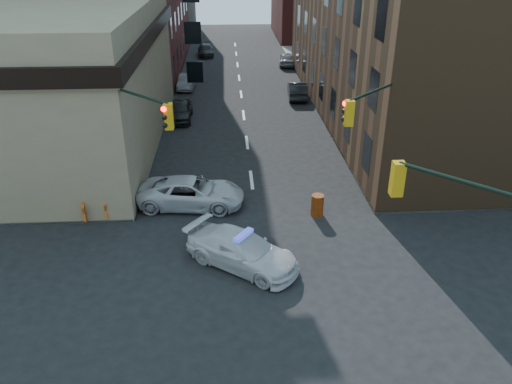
{
  "coord_description": "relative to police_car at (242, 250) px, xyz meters",
  "views": [
    {
      "loc": [
        -1.3,
        -16.02,
        12.37
      ],
      "look_at": [
        -0.09,
        4.08,
        2.2
      ],
      "focal_mm": 35.0,
      "sensor_mm": 36.0,
      "label": 1
    }
  ],
  "objects": [
    {
      "name": "ground",
      "position": [
        0.83,
        -1.57,
        -0.73
      ],
      "size": [
        140.0,
        140.0,
        0.0
      ],
      "primitive_type": "plane",
      "color": "black",
      "rests_on": "ground"
    },
    {
      "name": "sidewalk_nw",
      "position": [
        -22.17,
        31.18,
        -0.66
      ],
      "size": [
        34.0,
        54.5,
        0.15
      ],
      "primitive_type": "cube",
      "color": "gray",
      "rests_on": "ground"
    },
    {
      "name": "sidewalk_ne",
      "position": [
        23.83,
        31.18,
        -0.66
      ],
      "size": [
        34.0,
        54.5,
        0.15
      ],
      "primitive_type": "cube",
      "color": "gray",
      "rests_on": "ground"
    },
    {
      "name": "commercial_row_ne",
      "position": [
        13.83,
        20.93,
        6.27
      ],
      "size": [
        14.0,
        34.0,
        14.0
      ],
      "primitive_type": "cube",
      "color": "#4F351F",
      "rests_on": "ground"
    },
    {
      "name": "signal_pole_se",
      "position": [
        6.87,
        -7.09,
        3.88
      ],
      "size": [
        5.4,
        5.27,
        8.0
      ],
      "rotation": [
        0.0,
        0.0,
        2.36
      ],
      "color": "black",
      "rests_on": "sidewalk_se"
    },
    {
      "name": "signal_pole_nw",
      "position": [
        -5.02,
        3.77,
        3.6
      ],
      "size": [
        3.58,
        3.67,
        8.0
      ],
      "rotation": [
        0.0,
        0.0,
        -0.79
      ],
      "color": "black",
      "rests_on": "sidewalk_nw"
    },
    {
      "name": "signal_pole_ne",
      "position": [
        6.66,
        3.78,
        3.6
      ],
      "size": [
        3.67,
        3.58,
        8.0
      ],
      "rotation": [
        0.0,
        0.0,
        -2.36
      ],
      "color": "black",
      "rests_on": "sidewalk_ne"
    },
    {
      "name": "tree_ne_near",
      "position": [
        8.33,
        24.43,
        2.75
      ],
      "size": [
        3.0,
        3.0,
        4.85
      ],
      "color": "black",
      "rests_on": "sidewalk_ne"
    },
    {
      "name": "tree_ne_far",
      "position": [
        8.33,
        32.43,
        2.75
      ],
      "size": [
        3.0,
        3.0,
        4.85
      ],
      "color": "black",
      "rests_on": "sidewalk_ne"
    },
    {
      "name": "police_car",
      "position": [
        0.0,
        0.0,
        0.0
      ],
      "size": [
        5.29,
        4.65,
        1.47
      ],
      "primitive_type": "imported",
      "rotation": [
        0.0,
        0.0,
        0.94
      ],
      "color": "silver",
      "rests_on": "ground"
    },
    {
      "name": "pickup",
      "position": [
        -2.42,
        5.5,
        0.02
      ],
      "size": [
        5.67,
        3.07,
        1.51
      ],
      "primitive_type": "imported",
      "rotation": [
        0.0,
        0.0,
        1.46
      ],
      "color": "silver",
      "rests_on": "ground"
    },
    {
      "name": "parked_car_wnear",
      "position": [
        -4.06,
        19.56,
        -0.0
      ],
      "size": [
        1.74,
        4.3,
        1.46
      ],
      "primitive_type": "imported",
      "rotation": [
        0.0,
        0.0,
        -0.0
      ],
      "color": "black",
      "rests_on": "ground"
    },
    {
      "name": "parked_car_wfar",
      "position": [
        -4.15,
        28.72,
        -0.08
      ],
      "size": [
        1.66,
        4.03,
        1.3
      ],
      "primitive_type": "imported",
      "rotation": [
        0.0,
        0.0,
        -0.07
      ],
      "color": "gray",
      "rests_on": "ground"
    },
    {
      "name": "parked_car_wdeep",
      "position": [
        -2.84,
        43.48,
        -0.09
      ],
      "size": [
        2.09,
        4.52,
        1.28
      ],
      "primitive_type": "imported",
      "rotation": [
        0.0,
        0.0,
        0.07
      ],
      "color": "black",
      "rests_on": "ground"
    },
    {
      "name": "parked_car_enear",
      "position": [
        5.69,
        24.97,
        -0.01
      ],
      "size": [
        1.83,
        4.49,
        1.45
      ],
      "primitive_type": "imported",
      "rotation": [
        0.0,
        0.0,
        3.07
      ],
      "color": "black",
      "rests_on": "ground"
    },
    {
      "name": "parked_car_efar",
      "position": [
        6.33,
        37.79,
        -0.02
      ],
      "size": [
        2.21,
        4.38,
        1.43
      ],
      "primitive_type": "imported",
      "rotation": [
        0.0,
        0.0,
        3.01
      ],
      "color": "gray",
      "rests_on": "ground"
    },
    {
      "name": "pedestrian_a",
      "position": [
        -9.15,
        5.14,
        0.21
      ],
      "size": [
        0.69,
        0.59,
        1.6
      ],
      "primitive_type": "imported",
      "rotation": [
        0.0,
        0.0,
        -0.42
      ],
      "color": "black",
      "rests_on": "sidewalk_nw"
    },
    {
      "name": "pedestrian_b",
      "position": [
        -9.65,
        6.89,
        0.3
      ],
      "size": [
        1.03,
        0.92,
        1.76
      ],
      "primitive_type": "imported",
      "rotation": [
        0.0,
        0.0,
        0.36
      ],
      "color": "black",
      "rests_on": "sidewalk_nw"
    },
    {
      "name": "pedestrian_c",
      "position": [
        -12.17,
        7.83,
        0.4
      ],
      "size": [
        1.07,
        1.22,
        1.98
      ],
      "primitive_type": "imported",
      "rotation": [
        0.0,
        0.0,
        0.94
      ],
      "color": "black",
      "rests_on": "sidewalk_nw"
    },
    {
      "name": "barrel_road",
      "position": [
        3.91,
        4.1,
        -0.18
      ],
      "size": [
        0.63,
        0.63,
        1.12
      ],
      "primitive_type": "cylinder",
      "rotation": [
        0.0,
        0.0,
        0.01
      ],
      "color": "red",
      "rests_on": "ground"
    },
    {
      "name": "barrel_bank",
      "position": [
        -4.67,
        4.91,
        -0.26
      ],
      "size": [
        0.53,
        0.53,
        0.95
      ],
      "primitive_type": "cylinder",
      "rotation": [
        0.0,
        0.0,
        0.0
      ],
      "color": "#E54A0A",
      "rests_on": "ground"
    },
    {
      "name": "barricade_nw_a",
      "position": [
        -7.04,
        4.13,
        -0.08
      ],
      "size": [
        1.45,
        0.94,
        1.0
      ],
      "primitive_type": null,
      "rotation": [
        0.0,
        0.0,
        0.22
      ],
      "color": "#C05509",
      "rests_on": "sidewalk_nw"
    },
    {
      "name": "barricade_nw_b",
      "position": [
        -7.93,
        6.09,
        -0.14
      ],
      "size": [
        1.22,
        0.69,
        0.88
      ],
      "primitive_type": null,
      "rotation": [
        0.0,
        0.0,
        -0.08
      ],
      "color": "red",
      "rests_on": "sidewalk_nw"
    }
  ]
}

